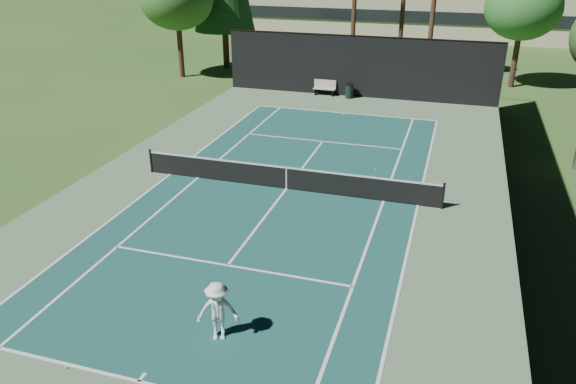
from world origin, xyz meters
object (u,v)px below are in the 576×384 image
at_px(player, 218,311).
at_px(tennis_ball_b, 273,172).
at_px(tennis_ball_c, 375,169).
at_px(tennis_net, 286,177).
at_px(park_bench, 325,87).
at_px(trash_bin, 349,91).
at_px(tennis_ball_a, 67,368).
at_px(tennis_ball_d, 263,155).

xyz_separation_m(player, tennis_ball_b, (-2.30, 11.34, -0.82)).
bearing_deg(player, tennis_ball_c, 61.36).
distance_m(player, tennis_ball_b, 11.60).
distance_m(tennis_net, park_bench, 15.94).
bearing_deg(tennis_ball_b, tennis_ball_c, 21.79).
bearing_deg(trash_bin, tennis_ball_c, -73.15).
height_order(tennis_ball_a, tennis_ball_c, tennis_ball_c).
bearing_deg(tennis_ball_b, tennis_net, -54.02).
relative_size(player, park_bench, 1.14).
height_order(tennis_ball_a, trash_bin, trash_bin).
relative_size(tennis_ball_c, tennis_ball_d, 1.06).
bearing_deg(tennis_ball_b, player, -78.52).
height_order(tennis_ball_c, park_bench, park_bench).
height_order(tennis_net, trash_bin, tennis_net).
height_order(player, park_bench, player).
bearing_deg(tennis_net, park_bench, 97.96).
relative_size(tennis_net, player, 7.54).
relative_size(player, tennis_ball_a, 28.22).
xyz_separation_m(tennis_ball_d, park_bench, (0.07, 12.31, 0.52)).
xyz_separation_m(tennis_net, park_bench, (-2.21, 15.78, -0.01)).
bearing_deg(park_bench, tennis_ball_c, -66.41).
xyz_separation_m(tennis_ball_b, tennis_ball_d, (-1.17, 1.93, -0.01)).
xyz_separation_m(tennis_ball_b, tennis_ball_c, (4.37, 1.75, -0.01)).
height_order(tennis_net, tennis_ball_c, tennis_net).
bearing_deg(tennis_ball_a, trash_bin, 86.88).
relative_size(tennis_ball_c, trash_bin, 0.07).
bearing_deg(tennis_ball_d, tennis_ball_a, -88.74).
distance_m(tennis_ball_a, tennis_ball_c, 16.14).
bearing_deg(park_bench, tennis_ball_a, -89.45).
bearing_deg(tennis_net, tennis_ball_a, -99.19).
height_order(tennis_ball_a, park_bench, park_bench).
height_order(tennis_ball_b, tennis_ball_c, tennis_ball_b).
distance_m(tennis_ball_a, trash_bin, 27.53).
bearing_deg(tennis_ball_b, tennis_ball_a, -93.50).
relative_size(park_bench, trash_bin, 1.59).
relative_size(player, tennis_ball_c, 27.02).
height_order(tennis_ball_d, park_bench, park_bench).
relative_size(tennis_ball_b, park_bench, 0.05).
relative_size(tennis_ball_d, trash_bin, 0.06).
distance_m(player, tennis_ball_c, 13.27).
height_order(tennis_ball_a, tennis_ball_d, same).
bearing_deg(tennis_ball_d, trash_bin, 81.30).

